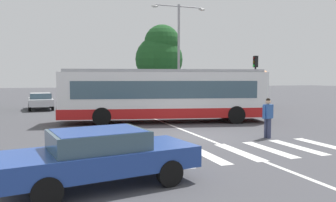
% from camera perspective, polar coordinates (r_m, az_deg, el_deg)
% --- Properties ---
extents(ground_plane, '(160.00, 160.00, 0.00)m').
position_cam_1_polar(ground_plane, '(15.10, 4.80, -5.91)').
color(ground_plane, '#47474C').
extents(city_transit_bus, '(12.13, 5.10, 3.06)m').
position_cam_1_polar(city_transit_bus, '(19.57, -0.62, 1.03)').
color(city_transit_bus, black).
rests_on(city_transit_bus, ground_plane).
extents(pedestrian_crossing_street, '(0.56, 0.36, 1.72)m').
position_cam_1_polar(pedestrian_crossing_street, '(15.02, 16.54, -2.39)').
color(pedestrian_crossing_street, '#333856').
rests_on(pedestrian_crossing_street, ground_plane).
extents(foreground_sedan, '(4.73, 2.52, 1.35)m').
position_cam_1_polar(foreground_sedan, '(8.28, -11.30, -8.81)').
color(foreground_sedan, black).
rests_on(foreground_sedan, ground_plane).
extents(parked_car_silver, '(2.04, 4.59, 1.35)m').
position_cam_1_polar(parked_car_silver, '(29.41, -20.76, 0.15)').
color(parked_car_silver, black).
rests_on(parked_car_silver, ground_plane).
extents(parked_car_white, '(1.89, 4.51, 1.35)m').
position_cam_1_polar(parked_car_white, '(29.98, -15.54, 0.33)').
color(parked_car_white, black).
rests_on(parked_car_white, ground_plane).
extents(parked_car_black, '(1.89, 4.51, 1.35)m').
position_cam_1_polar(parked_car_black, '(29.99, -10.43, 0.41)').
color(parked_car_black, black).
rests_on(parked_car_black, ground_plane).
extents(parked_car_champagne, '(2.04, 4.58, 1.35)m').
position_cam_1_polar(parked_car_champagne, '(30.95, -5.85, 0.56)').
color(parked_car_champagne, black).
rests_on(parked_car_champagne, ground_plane).
extents(parked_car_charcoal, '(1.89, 4.51, 1.35)m').
position_cam_1_polar(parked_car_charcoal, '(31.14, -0.56, 0.60)').
color(parked_car_charcoal, black).
rests_on(parked_car_charcoal, ground_plane).
extents(parked_car_teal, '(2.12, 4.61, 1.35)m').
position_cam_1_polar(parked_car_teal, '(32.31, 3.46, 0.72)').
color(parked_car_teal, black).
rests_on(parked_car_teal, ground_plane).
extents(traffic_light_far_corner, '(0.33, 0.32, 4.32)m').
position_cam_1_polar(traffic_light_far_corner, '(27.64, 14.56, 4.52)').
color(traffic_light_far_corner, '#28282B').
rests_on(traffic_light_far_corner, ground_plane).
extents(bus_stop_shelter, '(4.62, 1.54, 3.25)m').
position_cam_1_polar(bus_stop_shelter, '(29.56, 12.22, 3.54)').
color(bus_stop_shelter, '#28282B').
rests_on(bus_stop_shelter, ground_plane).
extents(twin_arm_street_lamp, '(4.76, 0.32, 8.61)m').
position_cam_1_polar(twin_arm_street_lamp, '(28.35, 1.83, 9.54)').
color(twin_arm_street_lamp, '#939399').
rests_on(twin_arm_street_lamp, ground_plane).
extents(background_tree_right, '(5.16, 5.16, 8.33)m').
position_cam_1_polar(background_tree_right, '(37.01, -1.37, 7.88)').
color(background_tree_right, brown).
rests_on(background_tree_right, ground_plane).
extents(crosswalk_painted_stripes, '(7.94, 2.90, 0.01)m').
position_cam_1_polar(crosswalk_painted_stripes, '(12.12, 11.89, -8.42)').
color(crosswalk_painted_stripes, silver).
rests_on(crosswalk_painted_stripes, ground_plane).
extents(lane_center_line, '(0.16, 24.00, 0.01)m').
position_cam_1_polar(lane_center_line, '(16.95, 2.31, -4.81)').
color(lane_center_line, silver).
rests_on(lane_center_line, ground_plane).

